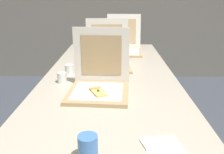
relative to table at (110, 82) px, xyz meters
name	(u,v)px	position (x,y,z in m)	size (l,w,h in m)	color
table	(110,82)	(0.00, 0.00, 0.00)	(0.95, 2.44, 0.74)	#BCB29E
pizza_box_front	(99,84)	(-0.06, -0.30, 0.10)	(0.38, 0.38, 0.38)	tan
pizza_box_middle	(108,60)	(-0.02, 0.26, 0.10)	(0.38, 0.39, 0.38)	tan
pizza_box_back	(124,47)	(0.12, 0.79, 0.10)	(0.37, 0.45, 0.37)	tan
cup_white_far	(82,58)	(-0.25, 0.42, 0.08)	(0.06, 0.06, 0.07)	white
cup_white_near_center	(62,78)	(-0.32, -0.12, 0.08)	(0.06, 0.06, 0.07)	white
cup_white_mid	(69,69)	(-0.30, 0.07, 0.08)	(0.06, 0.06, 0.07)	white
cup_printed_front	(88,149)	(-0.06, -0.95, 0.09)	(0.07, 0.07, 0.10)	#477FCC
napkin_pile	(163,146)	(0.23, -0.86, 0.05)	(0.18, 0.18, 0.01)	white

